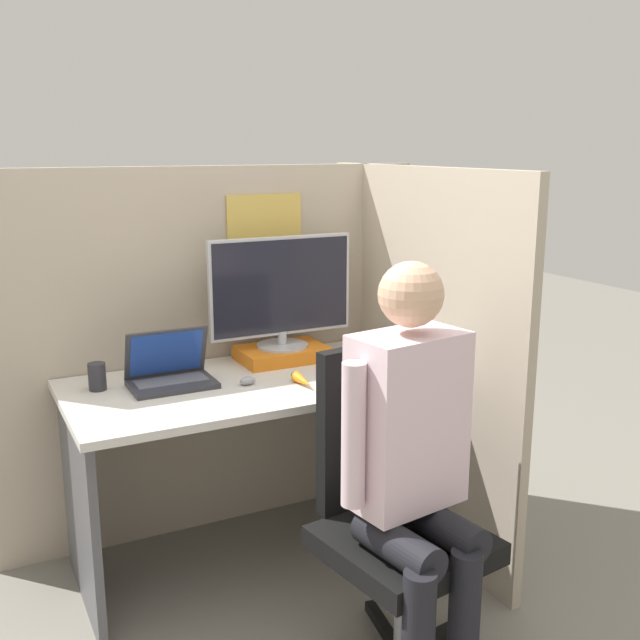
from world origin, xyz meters
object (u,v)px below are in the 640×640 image
object	(u,v)px
person	(414,449)
pen_cup	(97,377)
paper_box	(282,353)
carrot_toy	(303,381)
laptop	(170,374)
stapler	(376,346)
monitor	(281,291)
office_chair	(391,503)

from	to	relation	value
person	pen_cup	size ratio (longest dim) A/B	12.93
paper_box	carrot_toy	size ratio (longest dim) A/B	2.36
laptop	person	size ratio (longest dim) A/B	0.24
paper_box	pen_cup	world-z (taller)	pen_cup
stapler	paper_box	bearing A→B (deg)	170.88
monitor	laptop	size ratio (longest dim) A/B	2.00
paper_box	office_chair	xyz separation A→B (m)	(-0.01, -0.88, -0.28)
carrot_toy	stapler	bearing A→B (deg)	30.46
stapler	pen_cup	bearing A→B (deg)	179.28
paper_box	person	xyz separation A→B (m)	(-0.04, -1.03, -0.03)
monitor	carrot_toy	world-z (taller)	monitor
stapler	laptop	bearing A→B (deg)	-176.62
monitor	person	distance (m)	1.07
monitor	office_chair	distance (m)	1.03
carrot_toy	person	bearing A→B (deg)	-86.63
office_chair	pen_cup	distance (m)	1.15
carrot_toy	office_chair	size ratio (longest dim) A/B	0.15
paper_box	person	bearing A→B (deg)	-91.99
stapler	pen_cup	world-z (taller)	pen_cup
stapler	person	world-z (taller)	person
laptop	carrot_toy	bearing A→B (deg)	-28.24
carrot_toy	laptop	bearing A→B (deg)	151.76
monitor	laptop	bearing A→B (deg)	-166.34
paper_box	stapler	xyz separation A→B (m)	(0.41, -0.07, -0.00)
monitor	person	bearing A→B (deg)	-91.99
carrot_toy	pen_cup	world-z (taller)	pen_cup
stapler	pen_cup	xyz separation A→B (m)	(-1.18, 0.01, 0.03)
paper_box	pen_cup	size ratio (longest dim) A/B	3.56
pen_cup	stapler	bearing A→B (deg)	-0.72
stapler	office_chair	bearing A→B (deg)	-117.82
paper_box	laptop	xyz separation A→B (m)	(-0.51, -0.12, 0.02)
monitor	stapler	distance (m)	0.50
office_chair	person	distance (m)	0.29
person	pen_cup	world-z (taller)	person
laptop	office_chair	distance (m)	0.95
laptop	person	xyz separation A→B (m)	(0.47, -0.91, -0.05)
person	stapler	bearing A→B (deg)	64.92
stapler	monitor	bearing A→B (deg)	170.50
laptop	pen_cup	bearing A→B (deg)	164.66
monitor	stapler	xyz separation A→B (m)	(0.41, -0.07, -0.27)
laptop	pen_cup	distance (m)	0.26
carrot_toy	pen_cup	xyz separation A→B (m)	(-0.69, 0.30, 0.03)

